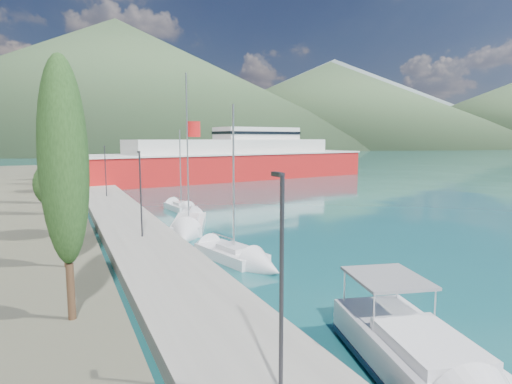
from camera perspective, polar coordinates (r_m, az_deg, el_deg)
ground at (r=137.48m, az=-19.07°, el=3.55°), size 1400.00×1400.00×0.00m
quay at (r=43.47m, az=-17.75°, el=-2.89°), size 5.00×88.00×0.80m
hills_far at (r=657.08m, az=-11.74°, el=13.11°), size 1480.00×900.00×180.00m
hills_near at (r=407.02m, az=-9.11°, el=12.93°), size 1010.00×520.00×115.00m
tree_row at (r=48.83m, az=-24.80°, el=4.31°), size 4.22×63.86×10.26m
lamp_posts at (r=31.97m, az=-15.41°, el=0.35°), size 0.15×44.77×6.06m
sailboat_near at (r=26.48m, az=-1.09°, el=-9.16°), size 3.89×7.74×10.68m
sailboat_mid at (r=35.17m, az=-9.19°, el=-5.07°), size 5.89×10.05×14.07m
sailboat_far at (r=45.78m, az=-9.33°, el=-2.31°), size 2.87×6.63×9.43m
ferry at (r=81.82m, az=-3.16°, el=4.15°), size 58.06×20.38×11.30m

